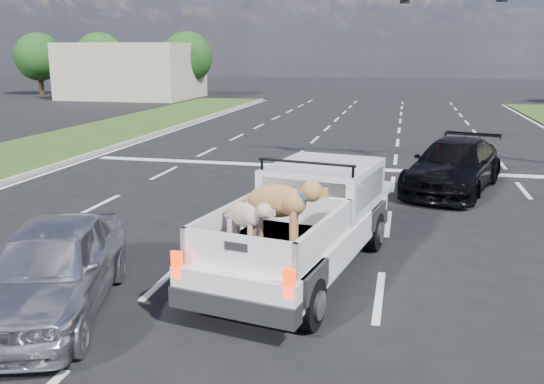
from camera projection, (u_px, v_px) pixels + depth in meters
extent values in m
plane|color=black|center=(269.00, 286.00, 9.25)|extent=(160.00, 160.00, 0.00)
cube|color=silver|center=(136.00, 187.00, 16.07)|extent=(0.12, 60.00, 0.01)
cube|color=silver|center=(257.00, 194.00, 15.31)|extent=(0.12, 60.00, 0.01)
cube|color=silver|center=(391.00, 201.00, 14.54)|extent=(0.12, 60.00, 0.01)
cube|color=silver|center=(539.00, 209.00, 13.78)|extent=(0.12, 60.00, 0.01)
cube|color=silver|center=(24.00, 181.00, 16.85)|extent=(0.15, 60.00, 0.01)
cube|color=silver|center=(339.00, 168.00, 18.71)|extent=(17.00, 0.45, 0.01)
cube|color=gray|center=(16.00, 178.00, 16.89)|extent=(0.15, 60.00, 0.14)
cube|color=#BBAC8F|center=(133.00, 71.00, 47.19)|extent=(10.00, 8.00, 4.40)
cylinder|color=#332114|center=(41.00, 82.00, 51.53)|extent=(0.44, 0.44, 2.16)
sphere|color=#0F360E|center=(39.00, 57.00, 51.01)|extent=(4.20, 4.20, 4.20)
cylinder|color=#332114|center=(102.00, 83.00, 50.22)|extent=(0.44, 0.44, 2.16)
sphere|color=#0F360E|center=(100.00, 57.00, 49.70)|extent=(4.20, 4.20, 4.20)
cylinder|color=#332114|center=(188.00, 84.00, 48.47)|extent=(0.44, 0.44, 2.16)
sphere|color=#0F360E|center=(187.00, 57.00, 47.95)|extent=(4.20, 4.20, 4.20)
cylinder|color=black|center=(203.00, 284.00, 8.41)|extent=(0.40, 0.76, 0.72)
cylinder|color=black|center=(309.00, 303.00, 7.77)|extent=(0.40, 0.76, 0.72)
cylinder|color=black|center=(292.00, 221.00, 11.54)|extent=(0.40, 0.76, 0.72)
cylinder|color=black|center=(373.00, 231.00, 10.90)|extent=(0.40, 0.76, 0.72)
cube|color=silver|center=(300.00, 239.00, 9.64)|extent=(2.71, 5.29, 0.49)
cube|color=silver|center=(324.00, 186.00, 10.54)|extent=(2.12, 2.47, 0.82)
cube|color=black|center=(303.00, 197.00, 9.57)|extent=(1.45, 0.30, 0.59)
cylinder|color=black|center=(306.00, 162.00, 9.55)|extent=(1.69, 0.36, 0.05)
cube|color=black|center=(273.00, 246.00, 8.59)|extent=(2.11, 2.70, 0.06)
cube|color=silver|center=(225.00, 222.00, 8.84)|extent=(0.52, 2.40, 0.49)
cube|color=silver|center=(325.00, 235.00, 8.21)|extent=(0.52, 2.40, 0.49)
cube|color=silver|center=(237.00, 253.00, 7.48)|extent=(1.68, 0.39, 0.49)
cube|color=#FF2D05|center=(177.00, 265.00, 7.67)|extent=(0.16, 0.08, 0.38)
cube|color=#FF2D05|center=(289.00, 284.00, 7.04)|extent=(0.16, 0.08, 0.38)
cube|color=black|center=(234.00, 304.00, 7.52)|extent=(1.85, 0.62, 0.29)
imported|color=silver|center=(50.00, 268.00, 8.17)|extent=(2.63, 4.26, 1.35)
imported|color=black|center=(454.00, 166.00, 15.54)|extent=(3.24, 5.07, 1.37)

